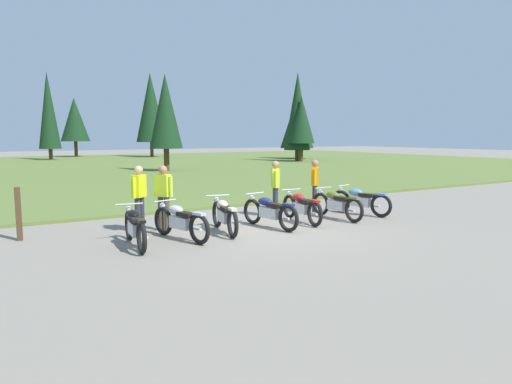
{
  "coord_description": "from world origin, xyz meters",
  "views": [
    {
      "loc": [
        -6.38,
        -9.91,
        2.41
      ],
      "look_at": [
        0.0,
        0.6,
        0.9
      ],
      "focal_mm": 32.2,
      "sensor_mm": 36.0,
      "label": 1
    }
  ],
  "objects": [
    {
      "name": "motorcycle_sky_blue",
      "position": [
        3.58,
        0.34,
        0.44
      ],
      "size": [
        0.79,
        2.05,
        0.88
      ],
      "color": "black",
      "rests_on": "ground"
    },
    {
      "name": "motorcycle_navy",
      "position": [
        0.09,
        0.07,
        0.44
      ],
      "size": [
        0.67,
        2.09,
        0.88
      ],
      "color": "black",
      "rests_on": "ground"
    },
    {
      "name": "forest_treeline",
      "position": [
        2.81,
        33.3,
        4.23
      ],
      "size": [
        42.22,
        27.61,
        9.17
      ],
      "color": "#47331E",
      "rests_on": "ground"
    },
    {
      "name": "ground_plane",
      "position": [
        0.0,
        0.0,
        0.0
      ],
      "size": [
        140.0,
        140.0,
        0.0
      ],
      "primitive_type": "plane",
      "color": "gray"
    },
    {
      "name": "motorcycle_black",
      "position": [
        -3.54,
        -0.13,
        0.44
      ],
      "size": [
        0.62,
        2.1,
        0.88
      ],
      "color": "black",
      "rests_on": "ground"
    },
    {
      "name": "rider_in_hivis_vest",
      "position": [
        -2.97,
        1.37,
        0.95
      ],
      "size": [
        0.44,
        0.4,
        1.67
      ],
      "color": "#2D2D38",
      "rests_on": "ground"
    },
    {
      "name": "grass_moorland",
      "position": [
        0.0,
        25.59,
        0.05
      ],
      "size": [
        80.0,
        44.0,
        0.1
      ],
      "primitive_type": "cube",
      "color": "#5B7033",
      "rests_on": "ground"
    },
    {
      "name": "motorcycle_silver",
      "position": [
        -2.43,
        0.0,
        0.44
      ],
      "size": [
        0.76,
        2.06,
        0.88
      ],
      "color": "black",
      "rests_on": "ground"
    },
    {
      "name": "rider_checking_bike",
      "position": [
        2.59,
        1.33,
        0.95
      ],
      "size": [
        0.4,
        0.45,
        1.67
      ],
      "color": "#2D2D38",
      "rests_on": "ground"
    },
    {
      "name": "motorcycle_cream",
      "position": [
        -1.18,
        0.19,
        0.44
      ],
      "size": [
        0.68,
        2.08,
        0.88
      ],
      "color": "black",
      "rests_on": "ground"
    },
    {
      "name": "motorcycle_olive",
      "position": [
        2.48,
        0.16,
        0.44
      ],
      "size": [
        0.62,
        2.1,
        0.88
      ],
      "color": "black",
      "rests_on": "ground"
    },
    {
      "name": "rider_with_back_turned",
      "position": [
        1.18,
        1.43,
        0.95
      ],
      "size": [
        0.36,
        0.5,
        1.67
      ],
      "color": "#2D2D38",
      "rests_on": "ground"
    },
    {
      "name": "motorcycle_red",
      "position": [
        1.29,
        0.27,
        0.44
      ],
      "size": [
        0.62,
        2.1,
        0.88
      ],
      "color": "black",
      "rests_on": "ground"
    },
    {
      "name": "rider_near_row_end",
      "position": [
        -2.41,
        1.17,
        0.95
      ],
      "size": [
        0.39,
        0.47,
        1.67
      ],
      "color": "#4C4233",
      "rests_on": "ground"
    },
    {
      "name": "trail_marker_post",
      "position": [
        -5.66,
        1.83,
        0.62
      ],
      "size": [
        0.12,
        0.12,
        1.24
      ],
      "primitive_type": "cube",
      "color": "#47331E",
      "rests_on": "ground"
    }
  ]
}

